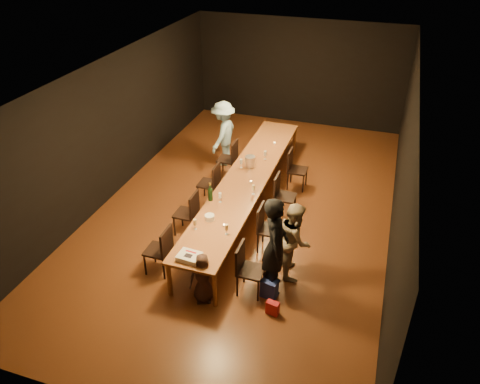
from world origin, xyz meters
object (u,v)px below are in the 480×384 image
(chair_left_3, at_px, (227,159))
(champagne_bottle, at_px, (210,192))
(chair_right_0, at_px, (251,270))
(child, at_px, (203,278))
(chair_right_3, at_px, (298,170))
(man_blue, at_px, (223,134))
(plate_stack, at_px, (210,217))
(woman_birthday, at_px, (275,246))
(table, at_px, (246,180))
(ice_bucket, at_px, (250,161))
(chair_left_0, at_px, (158,250))
(birthday_cake, at_px, (189,257))
(chair_left_1, at_px, (186,213))
(woman_tan, at_px, (295,239))
(chair_left_2, at_px, (208,183))
(chair_right_1, at_px, (270,229))
(chair_right_2, at_px, (285,196))

(chair_left_3, distance_m, champagne_bottle, 2.32)
(chair_right_0, distance_m, child, 0.80)
(chair_right_3, distance_m, chair_left_3, 1.70)
(man_blue, bearing_deg, plate_stack, 19.64)
(woman_birthday, bearing_deg, champagne_bottle, 38.96)
(table, relative_size, champagne_bottle, 15.76)
(chair_left_3, height_order, child, chair_left_3)
(chair_right_3, height_order, champagne_bottle, champagne_bottle)
(child, xyz_separation_m, ice_bucket, (-0.24, 3.33, 0.41))
(chair_right_0, bearing_deg, chair_left_0, -90.00)
(man_blue, xyz_separation_m, birthday_cake, (1.07, -4.54, -0.02))
(chair_left_0, distance_m, chair_left_1, 1.20)
(table, xyz_separation_m, chair_left_0, (-0.85, -2.40, -0.24))
(woman_birthday, bearing_deg, woman_tan, -39.42)
(plate_stack, relative_size, champagne_bottle, 0.47)
(chair_right_0, distance_m, ice_bucket, 3.07)
(table, distance_m, chair_right_0, 2.56)
(child, relative_size, champagne_bottle, 2.41)
(woman_birthday, xyz_separation_m, man_blue, (-2.34, 3.95, -0.07))
(man_blue, distance_m, child, 4.81)
(chair_left_1, relative_size, man_blue, 0.57)
(chair_left_1, xyz_separation_m, woman_tan, (2.26, -0.48, 0.24))
(chair_left_0, bearing_deg, plate_stack, -42.14)
(chair_right_3, bearing_deg, man_blue, -106.21)
(man_blue, xyz_separation_m, champagne_bottle, (0.76, -2.81, 0.13))
(chair_left_2, height_order, birthday_cake, chair_left_2)
(birthday_cake, bearing_deg, ice_bucket, 94.03)
(chair_left_0, bearing_deg, table, -19.50)
(chair_right_0, height_order, chair_left_2, same)
(chair_right_1, relative_size, chair_right_3, 1.00)
(child, xyz_separation_m, plate_stack, (-0.34, 1.18, 0.34))
(chair_left_2, bearing_deg, chair_right_1, -125.22)
(chair_right_1, bearing_deg, chair_right_3, 180.00)
(champagne_bottle, bearing_deg, woman_birthday, -35.94)
(birthday_cake, height_order, champagne_bottle, champagne_bottle)
(chair_right_0, bearing_deg, chair_left_3, -154.72)
(chair_right_1, height_order, chair_right_2, same)
(table, bearing_deg, birthday_cake, -91.61)
(chair_left_1, xyz_separation_m, child, (1.02, -1.63, -0.01))
(chair_right_1, xyz_separation_m, chair_left_0, (-1.70, -1.20, 0.00))
(chair_right_3, bearing_deg, chair_right_1, -0.00)
(man_blue, bearing_deg, birthday_cake, 16.90)
(table, bearing_deg, chair_left_3, 125.31)
(woman_tan, height_order, man_blue, man_blue)
(chair_left_2, relative_size, woman_tan, 0.66)
(woman_tan, relative_size, man_blue, 0.87)
(chair_right_0, distance_m, man_blue, 4.65)
(chair_left_1, height_order, child, chair_left_1)
(table, distance_m, man_blue, 2.12)
(chair_left_2, bearing_deg, chair_left_1, -180.00)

